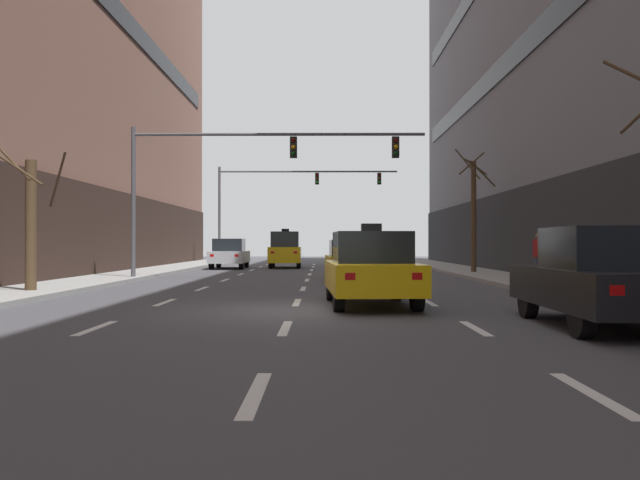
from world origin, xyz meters
TOP-DOWN VIEW (x-y plane):
  - ground_plane at (0.00, 0.00)m, footprint 120.00×120.00m
  - lane_stripe_l1_s3 at (-3.27, -3.00)m, footprint 0.16×2.00m
  - lane_stripe_l1_s4 at (-3.27, 2.00)m, footprint 0.16×2.00m
  - lane_stripe_l1_s5 at (-3.27, 7.00)m, footprint 0.16×2.00m
  - lane_stripe_l1_s6 at (-3.27, 12.00)m, footprint 0.16×2.00m
  - lane_stripe_l1_s7 at (-3.27, 17.00)m, footprint 0.16×2.00m
  - lane_stripe_l1_s8 at (-3.27, 22.00)m, footprint 0.16×2.00m
  - lane_stripe_l1_s9 at (-3.27, 27.00)m, footprint 0.16×2.00m
  - lane_stripe_l1_s10 at (-3.27, 32.00)m, footprint 0.16×2.00m
  - lane_stripe_l2_s2 at (0.00, -8.00)m, footprint 0.16×2.00m
  - lane_stripe_l2_s3 at (0.00, -3.00)m, footprint 0.16×2.00m
  - lane_stripe_l2_s4 at (0.00, 2.00)m, footprint 0.16×2.00m
  - lane_stripe_l2_s5 at (0.00, 7.00)m, footprint 0.16×2.00m
  - lane_stripe_l2_s6 at (0.00, 12.00)m, footprint 0.16×2.00m
  - lane_stripe_l2_s7 at (0.00, 17.00)m, footprint 0.16×2.00m
  - lane_stripe_l2_s8 at (0.00, 22.00)m, footprint 0.16×2.00m
  - lane_stripe_l2_s9 at (0.00, 27.00)m, footprint 0.16×2.00m
  - lane_stripe_l2_s10 at (0.00, 32.00)m, footprint 0.16×2.00m
  - lane_stripe_l3_s2 at (3.27, -8.00)m, footprint 0.16×2.00m
  - lane_stripe_l3_s3 at (3.27, -3.00)m, footprint 0.16×2.00m
  - lane_stripe_l3_s4 at (3.27, 2.00)m, footprint 0.16×2.00m
  - lane_stripe_l3_s5 at (3.27, 7.00)m, footprint 0.16×2.00m
  - lane_stripe_l3_s6 at (3.27, 12.00)m, footprint 0.16×2.00m
  - lane_stripe_l3_s7 at (3.27, 17.00)m, footprint 0.16×2.00m
  - lane_stripe_l3_s8 at (3.27, 22.00)m, footprint 0.16×2.00m
  - lane_stripe_l3_s9 at (3.27, 27.00)m, footprint 0.16×2.00m
  - lane_stripe_l3_s10 at (3.27, 32.00)m, footprint 0.16×2.00m
  - taxi_driving_0 at (-1.66, 25.65)m, footprint 1.97×4.51m
  - car_driving_1 at (-4.82, 24.17)m, footprint 1.99×4.65m
  - taxi_driving_2 at (1.76, 1.14)m, footprint 2.15×4.71m
  - taxi_driving_3 at (1.71, 13.42)m, footprint 1.99×4.36m
  - car_parked_1 at (5.49, -2.90)m, footprint 2.03×4.69m
  - traffic_signal_0 at (-2.62, 12.04)m, footprint 11.73×0.35m
  - traffic_signal_1 at (-2.34, 33.97)m, footprint 13.04×0.34m
  - street_tree_0 at (7.65, 16.54)m, footprint 1.85×1.60m
  - street_tree_2 at (-7.65, 4.34)m, footprint 2.03×2.04m
  - pedestrian_0 at (7.98, 8.21)m, footprint 0.32×0.49m

SIDE VIEW (x-z plane):
  - ground_plane at x=0.00m, z-range 0.00..0.00m
  - lane_stripe_l1_s3 at x=-3.27m, z-range 0.00..0.01m
  - lane_stripe_l1_s4 at x=-3.27m, z-range 0.00..0.01m
  - lane_stripe_l1_s5 at x=-3.27m, z-range 0.00..0.01m
  - lane_stripe_l1_s6 at x=-3.27m, z-range 0.00..0.01m
  - lane_stripe_l1_s7 at x=-3.27m, z-range 0.00..0.01m
  - lane_stripe_l1_s8 at x=-3.27m, z-range 0.00..0.01m
  - lane_stripe_l1_s9 at x=-3.27m, z-range 0.00..0.01m
  - lane_stripe_l1_s10 at x=-3.27m, z-range 0.00..0.01m
  - lane_stripe_l2_s2 at x=0.00m, z-range 0.00..0.01m
  - lane_stripe_l2_s3 at x=0.00m, z-range 0.00..0.01m
  - lane_stripe_l2_s4 at x=0.00m, z-range 0.00..0.01m
  - lane_stripe_l2_s5 at x=0.00m, z-range 0.00..0.01m
  - lane_stripe_l2_s6 at x=0.00m, z-range 0.00..0.01m
  - lane_stripe_l2_s7 at x=0.00m, z-range 0.00..0.01m
  - lane_stripe_l2_s8 at x=0.00m, z-range 0.00..0.01m
  - lane_stripe_l2_s9 at x=0.00m, z-range 0.00..0.01m
  - lane_stripe_l2_s10 at x=0.00m, z-range 0.00..0.01m
  - lane_stripe_l3_s2 at x=3.27m, z-range 0.00..0.01m
  - lane_stripe_l3_s3 at x=3.27m, z-range 0.00..0.01m
  - lane_stripe_l3_s4 at x=3.27m, z-range 0.00..0.01m
  - lane_stripe_l3_s5 at x=3.27m, z-range 0.00..0.01m
  - lane_stripe_l3_s6 at x=3.27m, z-range 0.00..0.01m
  - lane_stripe_l3_s7 at x=3.27m, z-range 0.00..0.01m
  - lane_stripe_l3_s8 at x=3.27m, z-range 0.00..0.01m
  - lane_stripe_l3_s9 at x=3.27m, z-range 0.00..0.01m
  - lane_stripe_l3_s10 at x=3.27m, z-range 0.00..0.01m
  - taxi_driving_3 at x=1.71m, z-range -0.10..1.68m
  - car_driving_1 at x=-4.82m, z-range -0.01..1.72m
  - taxi_driving_2 at x=1.76m, z-range -0.11..1.82m
  - car_parked_1 at x=5.49m, z-range -0.01..1.73m
  - taxi_driving_0 at x=-1.66m, z-range -0.09..2.25m
  - pedestrian_0 at x=7.98m, z-range 0.28..1.96m
  - street_tree_2 at x=-7.65m, z-range 0.09..4.09m
  - street_tree_0 at x=7.65m, z-range 0.07..5.80m
  - traffic_signal_0 at x=-2.62m, z-range 1.65..7.63m
  - traffic_signal_1 at x=-2.34m, z-range 1.85..8.77m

